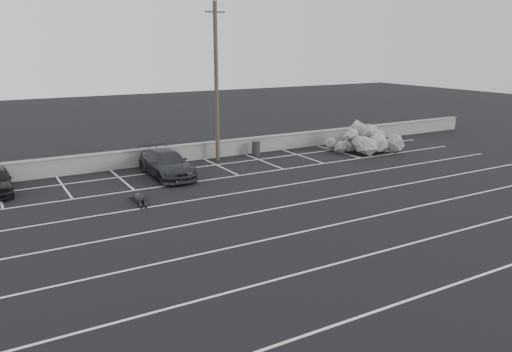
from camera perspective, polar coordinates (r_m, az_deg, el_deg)
ground at (r=20.37m, az=7.55°, el=-5.86°), size 120.00×120.00×0.00m
seawall at (r=32.02m, az=-7.74°, el=2.74°), size 50.00×0.45×1.06m
stall_lines at (r=23.78m, az=0.96°, el=-2.69°), size 36.00×20.05×0.01m
car_right at (r=28.24m, az=-10.19°, el=1.40°), size 2.06×5.02×1.45m
utility_pole at (r=31.37m, az=-4.55°, el=10.62°), size 1.29×0.26×9.69m
trash_bin at (r=33.26m, az=0.01°, el=3.20°), size 0.68×0.68×0.94m
riprap_pile at (r=35.73m, az=12.73°, el=3.82°), size 5.59×5.13×1.48m
person at (r=24.10m, az=-13.20°, el=-2.30°), size 1.54×2.53×0.46m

